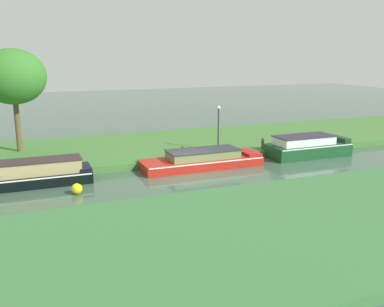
% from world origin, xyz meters
% --- Properties ---
extents(ground_plane, '(120.00, 120.00, 0.00)m').
position_xyz_m(ground_plane, '(0.00, 0.00, 0.00)').
color(ground_plane, '#3D5945').
extents(riverbank_far, '(72.00, 10.00, 0.40)m').
position_xyz_m(riverbank_far, '(0.00, 7.00, 0.20)').
color(riverbank_far, '#417533').
rests_on(riverbank_far, ground_plane).
extents(riverbank_near, '(72.00, 10.00, 0.40)m').
position_xyz_m(riverbank_near, '(0.00, -9.00, 0.20)').
color(riverbank_near, '#39713C').
rests_on(riverbank_near, ground_plane).
extents(red_barge, '(7.36, 2.28, 1.08)m').
position_xyz_m(red_barge, '(1.31, 1.20, 0.45)').
color(red_barge, '#B22016').
rests_on(red_barge, ground_plane).
extents(black_narrowboat, '(5.93, 1.94, 1.33)m').
position_xyz_m(black_narrowboat, '(-8.15, 1.20, 0.56)').
color(black_narrowboat, black).
rests_on(black_narrowboat, ground_plane).
extents(forest_cruiser, '(5.63, 2.31, 1.42)m').
position_xyz_m(forest_cruiser, '(8.93, 1.20, 0.63)').
color(forest_cruiser, '#164620').
rests_on(forest_cruiser, ground_plane).
extents(willow_tree_left, '(4.08, 3.75, 6.65)m').
position_xyz_m(willow_tree_left, '(-8.93, 7.60, 5.28)').
color(willow_tree_left, brown).
rests_on(willow_tree_left, riverbank_far).
extents(lamp_post, '(0.24, 0.24, 2.98)m').
position_xyz_m(lamp_post, '(3.40, 3.45, 2.27)').
color(lamp_post, '#333338').
rests_on(lamp_post, riverbank_far).
extents(mooring_post_near, '(0.16, 0.16, 0.61)m').
position_xyz_m(mooring_post_near, '(0.58, 2.72, 0.71)').
color(mooring_post_near, '#4B3B29').
rests_on(mooring_post_near, riverbank_far).
extents(mooring_post_far, '(0.17, 0.17, 0.71)m').
position_xyz_m(mooring_post_far, '(6.40, 2.72, 0.76)').
color(mooring_post_far, '#47332C').
rests_on(mooring_post_far, riverbank_far).
extents(channel_buoy, '(0.54, 0.54, 0.54)m').
position_xyz_m(channel_buoy, '(-6.43, -1.20, 0.27)').
color(channel_buoy, yellow).
rests_on(channel_buoy, ground_plane).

